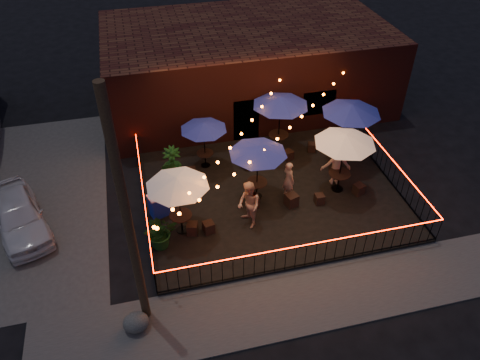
{
  "coord_description": "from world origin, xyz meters",
  "views": [
    {
      "loc": [
        -4.67,
        -11.77,
        12.39
      ],
      "look_at": [
        -1.29,
        1.96,
        1.06
      ],
      "focal_mm": 35.0,
      "sensor_mm": 36.0,
      "label": 1
    }
  ],
  "objects_px": {
    "cooler": "(159,205)",
    "boulder": "(136,322)",
    "cafe_table_1": "(203,127)",
    "cafe_table_0": "(177,183)",
    "cafe_table_4": "(345,140)",
    "cafe_table_5": "(352,110)",
    "cafe_table_2": "(258,150)",
    "utility_pole": "(128,222)",
    "cafe_table_3": "(281,102)"
  },
  "relations": [
    {
      "from": "cafe_table_2",
      "to": "cafe_table_3",
      "type": "xyz_separation_m",
      "value": [
        1.8,
        2.92,
        0.2
      ]
    },
    {
      "from": "cafe_table_4",
      "to": "boulder",
      "type": "height_order",
      "value": "cafe_table_4"
    },
    {
      "from": "cafe_table_4",
      "to": "cooler",
      "type": "xyz_separation_m",
      "value": [
        -7.2,
        0.2,
        -1.92
      ]
    },
    {
      "from": "cafe_table_4",
      "to": "cafe_table_5",
      "type": "xyz_separation_m",
      "value": [
        1.1,
        1.9,
        0.09
      ]
    },
    {
      "from": "cafe_table_0",
      "to": "cafe_table_3",
      "type": "bearing_deg",
      "value": 39.47
    },
    {
      "from": "utility_pole",
      "to": "cooler",
      "type": "distance_m",
      "value": 5.57
    },
    {
      "from": "cafe_table_0",
      "to": "boulder",
      "type": "bearing_deg",
      "value": -117.34
    },
    {
      "from": "cafe_table_0",
      "to": "cafe_table_2",
      "type": "relative_size",
      "value": 1.04
    },
    {
      "from": "cafe_table_2",
      "to": "boulder",
      "type": "distance_m",
      "value": 7.37
    },
    {
      "from": "cafe_table_4",
      "to": "boulder",
      "type": "distance_m",
      "value": 9.84
    },
    {
      "from": "cooler",
      "to": "cafe_table_1",
      "type": "bearing_deg",
      "value": 29.64
    },
    {
      "from": "cafe_table_2",
      "to": "cooler",
      "type": "height_order",
      "value": "cafe_table_2"
    },
    {
      "from": "cafe_table_4",
      "to": "boulder",
      "type": "xyz_separation_m",
      "value": [
        -8.42,
        -4.57,
        -2.23
      ]
    },
    {
      "from": "cafe_table_0",
      "to": "cafe_table_5",
      "type": "relative_size",
      "value": 1.07
    },
    {
      "from": "cafe_table_0",
      "to": "cooler",
      "type": "bearing_deg",
      "value": 123.73
    },
    {
      "from": "utility_pole",
      "to": "cafe_table_2",
      "type": "distance_m",
      "value": 6.73
    },
    {
      "from": "cooler",
      "to": "boulder",
      "type": "xyz_separation_m",
      "value": [
        -1.23,
        -4.77,
        -0.31
      ]
    },
    {
      "from": "cafe_table_1",
      "to": "cooler",
      "type": "bearing_deg",
      "value": -130.43
    },
    {
      "from": "cafe_table_3",
      "to": "boulder",
      "type": "height_order",
      "value": "cafe_table_3"
    },
    {
      "from": "cafe_table_2",
      "to": "boulder",
      "type": "relative_size",
      "value": 3.35
    },
    {
      "from": "cooler",
      "to": "cafe_table_5",
      "type": "bearing_deg",
      "value": -8.4
    },
    {
      "from": "cafe_table_4",
      "to": "cafe_table_5",
      "type": "relative_size",
      "value": 0.97
    },
    {
      "from": "cafe_table_2",
      "to": "cooler",
      "type": "xyz_separation_m",
      "value": [
        -3.87,
        -0.13,
        -1.77
      ]
    },
    {
      "from": "cafe_table_2",
      "to": "cafe_table_4",
      "type": "height_order",
      "value": "cafe_table_4"
    },
    {
      "from": "cafe_table_2",
      "to": "boulder",
      "type": "height_order",
      "value": "cafe_table_2"
    },
    {
      "from": "cafe_table_1",
      "to": "cooler",
      "type": "distance_m",
      "value": 3.8
    },
    {
      "from": "cafe_table_0",
      "to": "cafe_table_2",
      "type": "height_order",
      "value": "cafe_table_2"
    },
    {
      "from": "cafe_table_0",
      "to": "cooler",
      "type": "distance_m",
      "value": 2.17
    },
    {
      "from": "cafe_table_3",
      "to": "cafe_table_5",
      "type": "bearing_deg",
      "value": -27.32
    },
    {
      "from": "cafe_table_3",
      "to": "cafe_table_4",
      "type": "height_order",
      "value": "cafe_table_3"
    },
    {
      "from": "cafe_table_4",
      "to": "cafe_table_5",
      "type": "bearing_deg",
      "value": 59.82
    },
    {
      "from": "cafe_table_0",
      "to": "cafe_table_4",
      "type": "height_order",
      "value": "cafe_table_4"
    },
    {
      "from": "utility_pole",
      "to": "cafe_table_2",
      "type": "height_order",
      "value": "utility_pole"
    },
    {
      "from": "cooler",
      "to": "cafe_table_0",
      "type": "bearing_deg",
      "value": -76.2
    },
    {
      "from": "cafe_table_0",
      "to": "cafe_table_4",
      "type": "relative_size",
      "value": 1.11
    },
    {
      "from": "cafe_table_0",
      "to": "cafe_table_3",
      "type": "distance_m",
      "value": 6.45
    },
    {
      "from": "cafe_table_3",
      "to": "cafe_table_0",
      "type": "bearing_deg",
      "value": -140.53
    },
    {
      "from": "cafe_table_5",
      "to": "cooler",
      "type": "distance_m",
      "value": 8.71
    },
    {
      "from": "utility_pole",
      "to": "cafe_table_2",
      "type": "xyz_separation_m",
      "value": [
        4.77,
        4.48,
        -1.59
      ]
    },
    {
      "from": "utility_pole",
      "to": "cafe_table_2",
      "type": "relative_size",
      "value": 2.85
    },
    {
      "from": "cafe_table_4",
      "to": "boulder",
      "type": "bearing_deg",
      "value": -151.51
    },
    {
      "from": "utility_pole",
      "to": "cafe_table_3",
      "type": "height_order",
      "value": "utility_pole"
    },
    {
      "from": "utility_pole",
      "to": "cooler",
      "type": "relative_size",
      "value": 8.34
    },
    {
      "from": "cafe_table_3",
      "to": "cooler",
      "type": "bearing_deg",
      "value": -151.75
    },
    {
      "from": "cafe_table_4",
      "to": "cafe_table_3",
      "type": "bearing_deg",
      "value": 115.09
    },
    {
      "from": "cooler",
      "to": "boulder",
      "type": "distance_m",
      "value": 4.94
    },
    {
      "from": "cafe_table_0",
      "to": "utility_pole",
      "type": "bearing_deg",
      "value": -115.85
    },
    {
      "from": "cafe_table_3",
      "to": "cafe_table_5",
      "type": "distance_m",
      "value": 2.95
    },
    {
      "from": "cafe_table_1",
      "to": "cooler",
      "type": "xyz_separation_m",
      "value": [
        -2.27,
        -2.66,
        -1.5
      ]
    },
    {
      "from": "cafe_table_3",
      "to": "cooler",
      "type": "relative_size",
      "value": 2.81
    }
  ]
}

